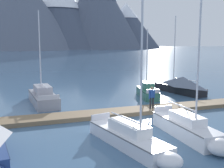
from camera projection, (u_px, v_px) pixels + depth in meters
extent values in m
plane|color=#426689|center=(138.00, 130.00, 16.87)|extent=(700.00, 700.00, 0.00)
cone|color=slate|center=(20.00, 9.00, 208.84)|extent=(85.94, 85.94, 60.47)
cone|color=#424C60|center=(58.00, 14.00, 235.49)|extent=(93.88, 93.88, 58.27)
cone|color=#4C566B|center=(98.00, 9.00, 238.28)|extent=(78.09, 78.09, 68.81)
cone|color=#424C60|center=(126.00, 26.00, 257.99)|extent=(64.98, 64.98, 41.61)
cone|color=white|center=(126.00, 11.00, 255.95)|extent=(23.18, 23.18, 14.13)
cube|color=#846B4C|center=(119.00, 112.00, 20.66)|extent=(28.63, 4.22, 0.30)
cylinder|color=#38383D|center=(123.00, 115.00, 19.89)|extent=(27.35, 2.43, 0.24)
cylinder|color=#38383D|center=(115.00, 110.00, 21.45)|extent=(27.35, 2.43, 0.24)
cube|color=#93939E|center=(43.00, 99.00, 24.02)|extent=(2.58, 5.95, 0.92)
ellipsoid|color=#93939E|center=(38.00, 93.00, 26.98)|extent=(1.82, 2.27, 0.88)
cube|color=#424247|center=(43.00, 94.00, 23.96)|extent=(2.61, 5.84, 0.06)
cylinder|color=silver|center=(40.00, 52.00, 24.30)|extent=(0.10, 0.10, 7.16)
cylinder|color=silver|center=(44.00, 86.00, 23.25)|extent=(0.51, 3.19, 0.08)
cube|color=#A0A0AB|center=(43.00, 90.00, 24.03)|extent=(1.61, 2.74, 0.69)
cube|color=silver|center=(49.00, 97.00, 21.38)|extent=(1.64, 0.32, 0.36)
cube|color=white|center=(127.00, 139.00, 14.28)|extent=(2.94, 5.93, 0.73)
ellipsoid|color=white|center=(169.00, 161.00, 11.67)|extent=(1.46, 1.50, 0.69)
cube|color=slate|center=(127.00, 133.00, 14.23)|extent=(2.94, 5.83, 0.06)
cylinder|color=silver|center=(141.00, 72.00, 12.81)|extent=(0.10, 0.10, 6.46)
cylinder|color=silver|center=(125.00, 118.00, 14.29)|extent=(0.82, 2.55, 0.08)
cube|color=white|center=(129.00, 128.00, 14.06)|extent=(1.65, 2.76, 0.56)
cube|color=silver|center=(101.00, 117.00, 16.57)|extent=(1.21, 0.44, 0.36)
cube|color=silver|center=(185.00, 129.00, 15.77)|extent=(1.70, 5.40, 0.85)
ellipsoid|color=silver|center=(220.00, 147.00, 13.06)|extent=(1.26, 1.39, 0.81)
cube|color=slate|center=(185.00, 122.00, 15.72)|extent=(1.73, 5.30, 0.06)
cylinder|color=silver|center=(199.00, 49.00, 14.21)|extent=(0.10, 0.10, 8.24)
cylinder|color=silver|center=(179.00, 105.00, 16.23)|extent=(0.27, 3.26, 0.08)
cube|color=white|center=(187.00, 118.00, 15.55)|extent=(1.11, 2.45, 0.49)
cube|color=silver|center=(163.00, 108.00, 18.11)|extent=(1.25, 0.17, 0.36)
cube|color=#336B56|center=(147.00, 93.00, 27.02)|extent=(2.08, 4.67, 0.80)
ellipsoid|color=#336B56|center=(142.00, 89.00, 29.45)|extent=(1.34, 1.40, 0.76)
cube|color=#163027|center=(148.00, 90.00, 26.97)|extent=(2.11, 4.58, 0.06)
cylinder|color=silver|center=(147.00, 59.00, 27.01)|extent=(0.10, 0.10, 5.83)
cylinder|color=silver|center=(149.00, 82.00, 26.26)|extent=(0.44, 2.16, 0.08)
cube|color=#3A7560|center=(147.00, 86.00, 27.02)|extent=(1.27, 2.16, 0.70)
cube|color=silver|center=(153.00, 91.00, 24.80)|extent=(1.22, 0.30, 0.36)
cube|color=black|center=(180.00, 89.00, 29.38)|extent=(3.00, 6.42, 0.77)
ellipsoid|color=black|center=(159.00, 85.00, 32.37)|extent=(1.73, 2.26, 0.74)
cube|color=black|center=(180.00, 86.00, 29.33)|extent=(3.01, 6.31, 0.06)
cylinder|color=silver|center=(175.00, 51.00, 29.62)|extent=(0.10, 0.10, 7.32)
cylinder|color=silver|center=(186.00, 80.00, 28.51)|extent=(0.97, 3.50, 0.08)
pyramid|color=slate|center=(183.00, 82.00, 28.84)|extent=(2.93, 5.27, 1.02)
cylinder|color=#232328|center=(150.00, 103.00, 21.09)|extent=(0.14, 0.14, 0.86)
cylinder|color=#232328|center=(153.00, 103.00, 21.22)|extent=(0.14, 0.14, 0.86)
cube|color=#234793|center=(152.00, 94.00, 21.05)|extent=(0.43, 0.32, 0.60)
sphere|color=#A37556|center=(152.00, 88.00, 20.99)|extent=(0.22, 0.22, 0.22)
cylinder|color=#234793|center=(149.00, 95.00, 20.93)|extent=(0.09, 0.09, 0.62)
cylinder|color=#234793|center=(154.00, 94.00, 21.19)|extent=(0.09, 0.09, 0.62)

